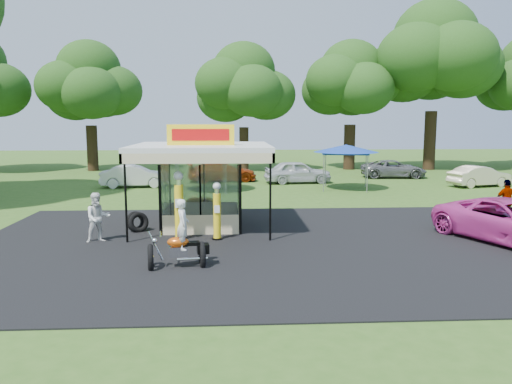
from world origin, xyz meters
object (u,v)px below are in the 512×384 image
motorcycle (181,240)px  bg_car_d (394,169)px  spectator_east_b (507,201)px  kiosk_car (205,207)px  bg_car_c (298,172)px  gas_station_kiosk (202,184)px  tent_east (346,149)px  tent_west (201,145)px  pink_sedan (511,221)px  gas_pump_right (217,213)px  bg_car_a (135,176)px  spectator_west (98,218)px  bg_car_e (479,176)px  gas_pump_left (179,207)px  bg_car_b (222,172)px

motorcycle → bg_car_d: motorcycle is taller
motorcycle → spectator_east_b: (13.28, 5.96, 0.10)m
kiosk_car → bg_car_c: bg_car_c is taller
gas_station_kiosk → tent_east: 13.89m
motorcycle → tent_west: (-0.29, 16.43, 2.00)m
tent_east → pink_sedan: bearing=-79.5°
gas_pump_right → pink_sedan: bearing=-5.2°
pink_sedan → tent_east: (-2.64, 14.21, 1.79)m
gas_station_kiosk → gas_pump_right: (0.64, -2.27, -0.76)m
motorcycle → tent_west: 16.55m
gas_pump_right → bg_car_a: size_ratio=0.48×
kiosk_car → tent_west: tent_west is taller
motorcycle → bg_car_a: size_ratio=0.48×
bg_car_d → bg_car_c: bearing=114.3°
bg_car_a → motorcycle: bearing=-171.2°
motorcycle → kiosk_car: 7.87m
gas_pump_right → spectator_west: gas_pump_right is taller
kiosk_car → bg_car_d: bearing=-42.3°
kiosk_car → bg_car_e: bearing=-61.4°
gas_station_kiosk → bg_car_d: bearing=51.6°
gas_station_kiosk → tent_west: (-0.64, 10.78, 1.05)m
gas_pump_left → tent_east: (9.19, 13.20, 1.35)m
gas_station_kiosk → gas_pump_right: 2.48m
gas_station_kiosk → spectator_west: gas_station_kiosk is taller
bg_car_e → bg_car_c: bearing=62.2°
gas_pump_right → kiosk_car: 4.55m
spectator_east_b → motorcycle: bearing=21.7°
gas_station_kiosk → bg_car_c: size_ratio=1.17×
bg_car_a → tent_west: (4.42, -1.98, 2.10)m
gas_pump_left → gas_pump_right: size_ratio=1.19×
spectator_east_b → tent_east: bearing=-69.8°
gas_pump_left → spectator_west: size_ratio=1.41×
gas_pump_left → gas_pump_right: 1.38m
tent_east → spectator_east_b: bearing=-67.3°
bg_car_c → tent_west: size_ratio=1.03×
kiosk_car → motorcycle: bearing=177.4°
bg_car_a → bg_car_b: bearing=-70.2°
spectator_east_b → bg_car_b: (-12.34, 15.12, -0.21)m
gas_station_kiosk → pink_sedan: size_ratio=0.97×
spectator_west → spectator_east_b: bearing=-15.4°
gas_pump_left → bg_car_c: (6.60, 16.54, -0.43)m
gas_pump_right → spectator_west: size_ratio=1.19×
gas_pump_left → spectator_west: (-2.87, -0.14, -0.32)m
spectator_west → spectator_east_b: spectator_east_b is taller
spectator_west → bg_car_e: spectator_west is taller
pink_sedan → spectator_west: (-14.70, 0.88, 0.12)m
spectator_west → bg_car_c: 19.18m
gas_station_kiosk → tent_east: (8.46, 10.99, 0.78)m
tent_east → gas_pump_left: bearing=-124.8°
bg_car_b → tent_east: bearing=-128.8°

